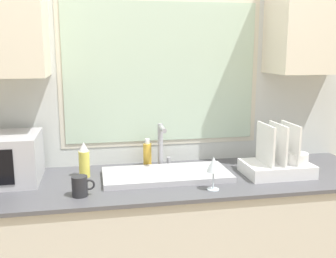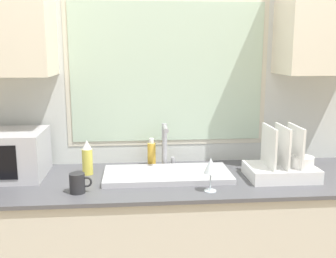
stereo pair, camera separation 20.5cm
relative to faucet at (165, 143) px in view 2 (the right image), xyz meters
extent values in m
cube|color=beige|center=(0.02, -0.19, -0.62)|extent=(2.29, 0.64, 0.90)
cube|color=#4C4C51|center=(0.02, -0.19, -0.16)|extent=(2.32, 0.67, 0.02)
cube|color=silver|center=(0.02, 0.16, 0.23)|extent=(6.00, 0.06, 2.60)
cube|color=beige|center=(0.02, 0.13, 0.40)|extent=(1.21, 0.01, 0.88)
cube|color=#B2CCB2|center=(0.02, 0.13, 0.40)|extent=(1.15, 0.01, 0.82)
cube|color=beige|center=(-0.85, -0.03, 0.70)|extent=(0.47, 0.32, 0.61)
cube|color=beige|center=(0.89, -0.03, 0.70)|extent=(0.47, 0.32, 0.61)
cube|color=#B2B2B7|center=(0.00, -0.17, -0.14)|extent=(0.69, 0.32, 0.03)
cylinder|color=#99999E|center=(0.00, 0.02, -0.02)|extent=(0.03, 0.03, 0.26)
cylinder|color=#99999E|center=(0.00, -0.05, 0.10)|extent=(0.03, 0.13, 0.03)
cylinder|color=#99999E|center=(0.05, 0.02, -0.12)|extent=(0.02, 0.02, 0.06)
cube|color=#B2B2B7|center=(-0.88, -0.08, -0.02)|extent=(0.41, 0.35, 0.25)
cube|color=white|center=(0.61, -0.24, -0.12)|extent=(0.36, 0.26, 0.07)
cube|color=white|center=(0.54, -0.24, 0.03)|extent=(0.01, 0.22, 0.22)
cube|color=white|center=(0.61, -0.24, 0.03)|extent=(0.01, 0.22, 0.22)
cube|color=white|center=(0.68, -0.24, 0.03)|extent=(0.01, 0.22, 0.22)
cylinder|color=white|center=(0.71, -0.28, -0.05)|extent=(0.12, 0.12, 0.06)
cylinder|color=#D8CC4C|center=(-0.44, -0.08, -0.08)|extent=(0.06, 0.06, 0.15)
cone|color=silver|center=(-0.44, -0.08, 0.02)|extent=(0.05, 0.05, 0.05)
cylinder|color=gold|center=(-0.08, 0.03, -0.08)|extent=(0.05, 0.05, 0.14)
cylinder|color=white|center=(-0.08, 0.03, 0.01)|extent=(0.03, 0.03, 0.03)
cylinder|color=#262628|center=(-0.46, -0.38, -0.10)|extent=(0.08, 0.08, 0.10)
torus|color=#262628|center=(-0.42, -0.38, -0.10)|extent=(0.05, 0.01, 0.05)
cylinder|color=silver|center=(0.19, -0.41, -0.15)|extent=(0.06, 0.06, 0.00)
cylinder|color=silver|center=(0.19, -0.41, -0.10)|extent=(0.01, 0.01, 0.09)
cone|color=silver|center=(0.19, -0.41, -0.02)|extent=(0.07, 0.07, 0.08)
camera|label=1|loc=(-0.38, -2.20, 0.53)|focal=42.00mm
camera|label=2|loc=(-0.18, -2.23, 0.53)|focal=42.00mm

